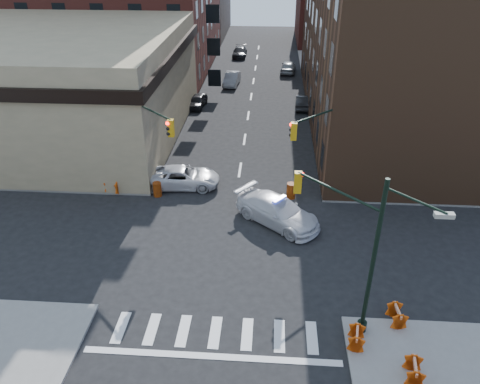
# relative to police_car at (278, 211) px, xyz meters

# --- Properties ---
(ground) EXTENTS (140.00, 140.00, 0.00)m
(ground) POSITION_rel_police_car_xyz_m (-2.89, -2.78, -0.85)
(ground) COLOR black
(ground) RESTS_ON ground
(sidewalk_nw) EXTENTS (34.00, 54.50, 0.15)m
(sidewalk_nw) POSITION_rel_police_car_xyz_m (-25.89, 29.97, -0.77)
(sidewalk_nw) COLOR gray
(sidewalk_nw) RESTS_ON ground
(sidewalk_ne) EXTENTS (34.00, 54.50, 0.15)m
(sidewalk_ne) POSITION_rel_police_car_xyz_m (20.11, 29.97, -0.77)
(sidewalk_ne) COLOR gray
(sidewalk_ne) RESTS_ON ground
(bank_building) EXTENTS (22.00, 22.00, 9.00)m
(bank_building) POSITION_rel_police_car_xyz_m (-19.89, 13.72, 3.65)
(bank_building) COLOR tan
(bank_building) RESTS_ON ground
(commercial_row_ne) EXTENTS (14.00, 34.00, 14.00)m
(commercial_row_ne) POSITION_rel_police_car_xyz_m (10.11, 19.72, 6.15)
(commercial_row_ne) COLOR #4F321F
(commercial_row_ne) RESTS_ON ground
(filler_ne) EXTENTS (16.00, 16.00, 12.00)m
(filler_ne) POSITION_rel_police_car_xyz_m (11.11, 55.22, 5.15)
(filler_ne) COLOR maroon
(filler_ne) RESTS_ON ground
(signal_pole_se) EXTENTS (5.40, 5.27, 8.00)m
(signal_pole_se) POSITION_rel_police_car_xyz_m (3.15, -8.30, 3.77)
(signal_pole_se) COLOR black
(signal_pole_se) RESTS_ON sidewalk_se
(signal_pole_nw) EXTENTS (3.58, 3.67, 8.00)m
(signal_pole_nw) POSITION_rel_police_car_xyz_m (-8.74, 2.56, 3.49)
(signal_pole_nw) COLOR black
(signal_pole_nw) RESTS_ON sidewalk_nw
(signal_pole_ne) EXTENTS (3.67, 3.58, 8.00)m
(signal_pole_ne) POSITION_rel_police_car_xyz_m (2.95, 2.58, 3.49)
(signal_pole_ne) COLOR black
(signal_pole_ne) RESTS_ON sidewalk_ne
(tree_ne_near) EXTENTS (3.00, 3.00, 4.85)m
(tree_ne_near) POSITION_rel_police_car_xyz_m (4.61, 23.22, 2.64)
(tree_ne_near) COLOR black
(tree_ne_near) RESTS_ON sidewalk_ne
(tree_ne_far) EXTENTS (3.00, 3.00, 4.85)m
(tree_ne_far) POSITION_rel_police_car_xyz_m (4.61, 31.22, 2.64)
(tree_ne_far) COLOR black
(tree_ne_far) RESTS_ON sidewalk_ne
(police_car) EXTENTS (6.03, 5.54, 1.70)m
(police_car) POSITION_rel_police_car_xyz_m (0.00, 0.00, 0.00)
(police_car) COLOR silver
(police_car) RESTS_ON ground
(pickup) EXTENTS (5.50, 2.79, 1.49)m
(pickup) POSITION_rel_police_car_xyz_m (-6.87, 4.35, -0.10)
(pickup) COLOR silver
(pickup) RESTS_ON ground
(parked_car_wnear) EXTENTS (1.93, 3.92, 1.28)m
(parked_car_wnear) POSITION_rel_police_car_xyz_m (-8.31, 21.39, -0.21)
(parked_car_wnear) COLOR black
(parked_car_wnear) RESTS_ON ground
(parked_car_wfar) EXTENTS (1.91, 4.58, 1.47)m
(parked_car_wfar) POSITION_rel_police_car_xyz_m (-5.39, 29.48, -0.11)
(parked_car_wfar) COLOR gray
(parked_car_wfar) RESTS_ON ground
(parked_car_wdeep) EXTENTS (1.97, 4.70, 1.36)m
(parked_car_wdeep) POSITION_rel_police_car_xyz_m (-5.43, 43.22, -0.17)
(parked_car_wdeep) COLOR black
(parked_car_wdeep) RESTS_ON ground
(parked_car_enear) EXTENTS (1.55, 4.10, 1.34)m
(parked_car_enear) POSITION_rel_police_car_xyz_m (2.61, 21.89, -0.18)
(parked_car_enear) COLOR black
(parked_car_enear) RESTS_ON ground
(parked_car_efar) EXTENTS (2.29, 4.60, 1.51)m
(parked_car_efar) POSITION_rel_police_car_xyz_m (1.40, 35.39, -0.10)
(parked_car_efar) COLOR #9B9FA3
(parked_car_efar) RESTS_ON ground
(pedestrian_a) EXTENTS (0.72, 0.70, 1.67)m
(pedestrian_a) POSITION_rel_police_car_xyz_m (-13.56, 3.22, 0.13)
(pedestrian_a) COLOR black
(pedestrian_a) RESTS_ON sidewalk_nw
(pedestrian_b) EXTENTS (1.08, 0.98, 1.80)m
(pedestrian_b) POSITION_rel_police_car_xyz_m (-12.83, 3.22, 0.20)
(pedestrian_b) COLOR black
(pedestrian_b) RESTS_ON sidewalk_nw
(pedestrian_c) EXTENTS (1.15, 0.81, 1.82)m
(pedestrian_c) POSITION_rel_police_car_xyz_m (-15.89, 4.24, 0.21)
(pedestrian_c) COLOR black
(pedestrian_c) RESTS_ON sidewalk_nw
(barrel_road) EXTENTS (0.71, 0.71, 1.11)m
(barrel_road) POSITION_rel_police_car_xyz_m (0.95, 3.22, -0.29)
(barrel_road) COLOR #CA3809
(barrel_road) RESTS_ON ground
(barrel_bank) EXTENTS (0.72, 0.72, 1.04)m
(barrel_bank) POSITION_rel_police_car_xyz_m (-8.39, 2.82, -0.33)
(barrel_bank) COLOR #C04909
(barrel_bank) RESTS_ON ground
(barricade_se_a) EXTENTS (0.66, 1.18, 0.85)m
(barricade_se_a) POSITION_rel_police_car_xyz_m (5.61, -8.48, -0.27)
(barricade_se_a) COLOR orange
(barricade_se_a) RESTS_ON sidewalk_se
(barricade_se_b) EXTENTS (0.75, 1.20, 0.84)m
(barricade_se_b) POSITION_rel_police_car_xyz_m (3.51, -9.99, -0.28)
(barricade_se_b) COLOR red
(barricade_se_b) RESTS_ON sidewalk_se
(barricade_se_c) EXTENTS (0.73, 1.22, 0.86)m
(barricade_se_c) POSITION_rel_police_car_xyz_m (5.61, -11.65, -0.27)
(barricade_se_c) COLOR #DB3F0A
(barricade_se_c) RESTS_ON sidewalk_se
(barricade_nw_a) EXTENTS (1.25, 0.85, 0.86)m
(barricade_nw_a) POSITION_rel_police_car_xyz_m (-11.58, 2.92, -0.27)
(barricade_nw_a) COLOR #C75609
(barricade_nw_a) RESTS_ON sidewalk_nw
(barricade_nw_b) EXTENTS (1.37, 0.91, 0.94)m
(barricade_nw_b) POSITION_rel_police_car_xyz_m (-13.67, 3.72, -0.23)
(barricade_nw_b) COLOR red
(barricade_nw_b) RESTS_ON sidewalk_nw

